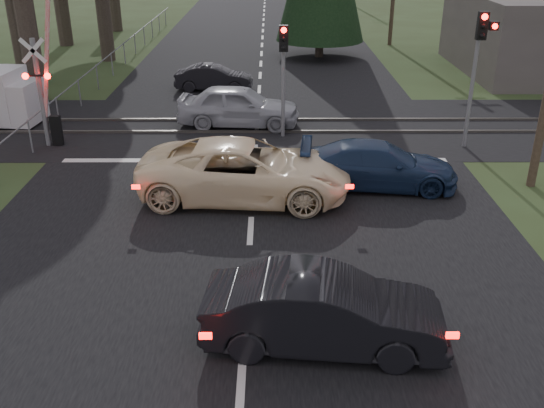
{
  "coord_description": "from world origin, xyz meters",
  "views": [
    {
      "loc": [
        0.51,
        -11.06,
        7.25
      ],
      "look_at": [
        0.56,
        1.85,
        1.3
      ],
      "focal_mm": 40.0,
      "sensor_mm": 36.0,
      "label": 1
    }
  ],
  "objects_px": {
    "crossing_signal": "(47,89)",
    "traffic_signal_right": "(479,54)",
    "traffic_signal_center": "(283,62)",
    "blue_sedan": "(378,165)",
    "dark_car_far": "(214,78)",
    "dark_hatchback": "(324,311)",
    "cream_coupe": "(245,171)",
    "silver_car": "(239,106)"
  },
  "relations": [
    {
      "from": "silver_car",
      "to": "dark_car_far",
      "type": "distance_m",
      "value": 5.9
    },
    {
      "from": "crossing_signal",
      "to": "traffic_signal_right",
      "type": "relative_size",
      "value": 1.48
    },
    {
      "from": "crossing_signal",
      "to": "blue_sedan",
      "type": "height_order",
      "value": "crossing_signal"
    },
    {
      "from": "blue_sedan",
      "to": "crossing_signal",
      "type": "bearing_deg",
      "value": 76.32
    },
    {
      "from": "blue_sedan",
      "to": "dark_car_far",
      "type": "bearing_deg",
      "value": 32.03
    },
    {
      "from": "cream_coupe",
      "to": "blue_sedan",
      "type": "xyz_separation_m",
      "value": [
        3.98,
        0.83,
        -0.16
      ]
    },
    {
      "from": "traffic_signal_center",
      "to": "cream_coupe",
      "type": "bearing_deg",
      "value": -102.21
    },
    {
      "from": "traffic_signal_center",
      "to": "cream_coupe",
      "type": "height_order",
      "value": "traffic_signal_center"
    },
    {
      "from": "traffic_signal_right",
      "to": "blue_sedan",
      "type": "relative_size",
      "value": 1.0
    },
    {
      "from": "traffic_signal_right",
      "to": "traffic_signal_center",
      "type": "height_order",
      "value": "traffic_signal_right"
    },
    {
      "from": "crossing_signal",
      "to": "dark_car_far",
      "type": "relative_size",
      "value": 1.9
    },
    {
      "from": "cream_coupe",
      "to": "traffic_signal_center",
      "type": "bearing_deg",
      "value": -8.13
    },
    {
      "from": "traffic_signal_right",
      "to": "dark_car_far",
      "type": "bearing_deg",
      "value": 139.32
    },
    {
      "from": "traffic_signal_center",
      "to": "silver_car",
      "type": "bearing_deg",
      "value": 140.09
    },
    {
      "from": "cream_coupe",
      "to": "blue_sedan",
      "type": "bearing_deg",
      "value": -74.15
    },
    {
      "from": "blue_sedan",
      "to": "dark_hatchback",
      "type": "bearing_deg",
      "value": 168.88
    },
    {
      "from": "dark_hatchback",
      "to": "dark_car_far",
      "type": "xyz_separation_m",
      "value": [
        -3.68,
        19.53,
        -0.14
      ]
    },
    {
      "from": "dark_hatchback",
      "to": "silver_car",
      "type": "height_order",
      "value": "silver_car"
    },
    {
      "from": "silver_car",
      "to": "dark_car_far",
      "type": "height_order",
      "value": "silver_car"
    },
    {
      "from": "crossing_signal",
      "to": "silver_car",
      "type": "height_order",
      "value": "crossing_signal"
    },
    {
      "from": "crossing_signal",
      "to": "traffic_signal_right",
      "type": "height_order",
      "value": "crossing_signal"
    },
    {
      "from": "silver_car",
      "to": "blue_sedan",
      "type": "height_order",
      "value": "silver_car"
    },
    {
      "from": "traffic_signal_right",
      "to": "silver_car",
      "type": "distance_m",
      "value": 9.02
    },
    {
      "from": "traffic_signal_right",
      "to": "dark_hatchback",
      "type": "height_order",
      "value": "traffic_signal_right"
    },
    {
      "from": "traffic_signal_right",
      "to": "dark_car_far",
      "type": "distance_m",
      "value": 13.09
    },
    {
      "from": "traffic_signal_center",
      "to": "dark_car_far",
      "type": "bearing_deg",
      "value": 113.91
    },
    {
      "from": "traffic_signal_center",
      "to": "dark_car_far",
      "type": "relative_size",
      "value": 1.12
    },
    {
      "from": "traffic_signal_center",
      "to": "blue_sedan",
      "type": "distance_m",
      "value": 5.87
    },
    {
      "from": "blue_sedan",
      "to": "traffic_signal_right",
      "type": "bearing_deg",
      "value": -41.61
    },
    {
      "from": "crossing_signal",
      "to": "silver_car",
      "type": "distance_m",
      "value": 7.07
    },
    {
      "from": "dark_car_far",
      "to": "cream_coupe",
      "type": "bearing_deg",
      "value": -168.24
    },
    {
      "from": "traffic_signal_center",
      "to": "blue_sedan",
      "type": "bearing_deg",
      "value": -59.45
    },
    {
      "from": "traffic_signal_center",
      "to": "dark_hatchback",
      "type": "bearing_deg",
      "value": -87.65
    },
    {
      "from": "crossing_signal",
      "to": "traffic_signal_right",
      "type": "xyz_separation_m",
      "value": [
        14.82,
        -0.31,
        1.26
      ]
    },
    {
      "from": "silver_car",
      "to": "traffic_signal_right",
      "type": "bearing_deg",
      "value": -102.39
    },
    {
      "from": "dark_car_far",
      "to": "dark_hatchback",
      "type": "bearing_deg",
      "value": -166.4
    },
    {
      "from": "silver_car",
      "to": "blue_sedan",
      "type": "xyz_separation_m",
      "value": [
        4.49,
        -6.15,
        -0.13
      ]
    },
    {
      "from": "crossing_signal",
      "to": "traffic_signal_center",
      "type": "distance_m",
      "value": 8.36
    },
    {
      "from": "traffic_signal_right",
      "to": "cream_coupe",
      "type": "distance_m",
      "value": 9.22
    },
    {
      "from": "traffic_signal_center",
      "to": "blue_sedan",
      "type": "relative_size",
      "value": 0.87
    },
    {
      "from": "dark_hatchback",
      "to": "dark_car_far",
      "type": "distance_m",
      "value": 19.88
    },
    {
      "from": "dark_hatchback",
      "to": "silver_car",
      "type": "xyz_separation_m",
      "value": [
        -2.22,
        13.82,
        0.07
      ]
    }
  ]
}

